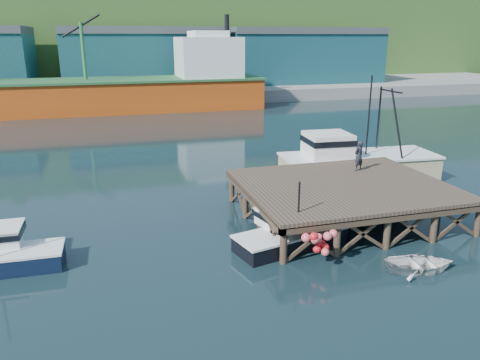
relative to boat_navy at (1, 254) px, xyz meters
name	(u,v)px	position (x,y,z in m)	size (l,w,h in m)	color
ground	(257,227)	(13.21, 1.37, -0.72)	(300.00, 300.00, 0.00)	black
wharf	(346,187)	(18.71, 1.19, 1.22)	(12.00, 10.00, 2.62)	brown
far_quay	(144,88)	(13.21, 71.37, 0.28)	(160.00, 40.00, 2.00)	gray
warehouse_mid	(145,60)	(13.21, 66.37, 5.78)	(28.00, 16.00, 9.00)	#1B5359
warehouse_right	(298,58)	(43.21, 66.37, 5.78)	(30.00, 16.00, 9.00)	#1B5359
cargo_ship	(98,89)	(4.75, 49.37, 2.60)	(55.50, 10.00, 13.75)	#C24712
hillside	(130,35)	(13.21, 101.37, 10.28)	(220.00, 50.00, 22.00)	#2D511E
boat_navy	(1,254)	(0.00, 0.00, 0.00)	(5.75, 3.09, 3.57)	#0D1A31
boat_black	(288,233)	(14.00, -1.43, -0.03)	(6.36, 5.27, 3.71)	black
trawler	(356,160)	(23.26, 7.87, 0.90)	(12.04, 5.04, 7.88)	tan
dinghy	(420,264)	(18.93, -5.83, -0.38)	(2.31, 3.24, 0.67)	silver
dockworker	(359,156)	(20.96, 3.72, 2.40)	(0.72, 0.47, 1.98)	black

